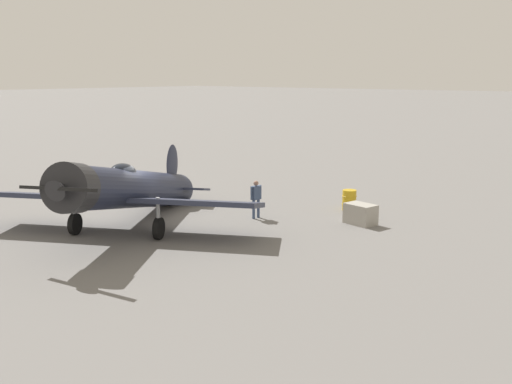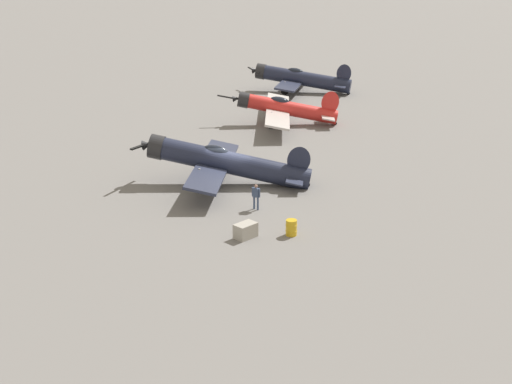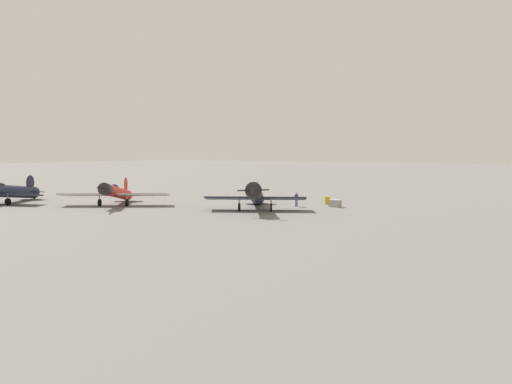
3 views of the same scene
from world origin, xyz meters
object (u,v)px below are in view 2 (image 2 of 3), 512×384
object	(u,v)px
airplane_mid_apron	(284,108)
equipment_crate	(246,231)
airplane_far_line	(300,78)
ground_crew_mechanic	(256,194)
fuel_drum	(291,228)
airplane_foreground	(224,162)

from	to	relation	value
airplane_mid_apron	equipment_crate	bearing A→B (deg)	85.29
airplane_far_line	ground_crew_mechanic	world-z (taller)	airplane_far_line
equipment_crate	airplane_mid_apron	bearing A→B (deg)	117.24
airplane_far_line	fuel_drum	bearing A→B (deg)	99.35
ground_crew_mechanic	equipment_crate	world-z (taller)	ground_crew_mechanic
airplane_mid_apron	airplane_far_line	size ratio (longest dim) A/B	1.02
airplane_foreground	fuel_drum	distance (m)	9.50
airplane_far_line	fuel_drum	distance (m)	37.97
airplane_foreground	equipment_crate	distance (m)	9.06
airplane_foreground	fuel_drum	size ratio (longest dim) A/B	11.67
airplane_foreground	equipment_crate	size ratio (longest dim) A/B	7.83
airplane_far_line	equipment_crate	size ratio (longest dim) A/B	8.39
airplane_mid_apron	fuel_drum	size ratio (longest dim) A/B	12.76
ground_crew_mechanic	fuel_drum	distance (m)	4.38
airplane_foreground	ground_crew_mechanic	bearing A→B (deg)	120.04
airplane_mid_apron	fuel_drum	xyz separation A→B (m)	(13.22, -20.36, -1.01)
airplane_far_line	fuel_drum	world-z (taller)	airplane_far_line
airplane_mid_apron	equipment_crate	xyz separation A→B (m)	(11.34, -22.02, -1.05)
airplane_foreground	equipment_crate	bearing A→B (deg)	105.61
airplane_mid_apron	ground_crew_mechanic	distance (m)	20.52
equipment_crate	fuel_drum	size ratio (longest dim) A/B	1.49
ground_crew_mechanic	fuel_drum	bearing A→B (deg)	64.33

